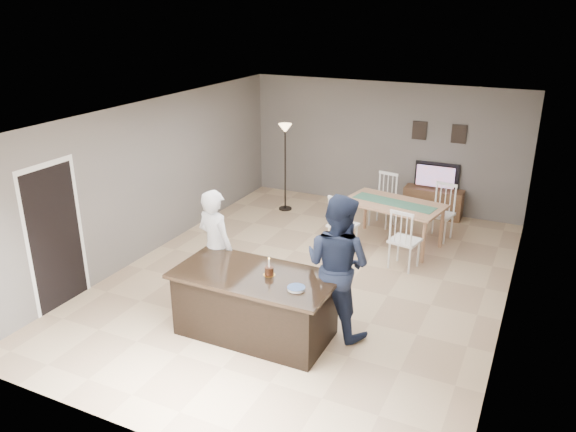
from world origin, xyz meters
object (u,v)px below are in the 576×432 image
at_px(tv_console, 433,202).
at_px(woman, 216,247).
at_px(plate_stack, 296,288).
at_px(dining_table, 393,210).
at_px(kitchen_island, 255,304).
at_px(man, 338,265).
at_px(floor_lamp, 285,144).
at_px(television, 436,176).
at_px(birthday_cake, 269,271).

bearing_deg(tv_console, woman, -113.18).
bearing_deg(plate_stack, dining_table, 87.61).
distance_m(kitchen_island, dining_table, 3.84).
xyz_separation_m(man, plate_stack, (-0.28, -0.70, -0.07)).
distance_m(man, floor_lamp, 4.91).
height_order(plate_stack, dining_table, dining_table).
bearing_deg(television, floor_lamp, 19.17).
xyz_separation_m(woman, plate_stack, (1.62, -0.70, 0.04)).
distance_m(tv_console, television, 0.57).
relative_size(man, floor_lamp, 1.05).
relative_size(plate_stack, dining_table, 0.10).
bearing_deg(woman, tv_console, -97.98).
bearing_deg(plate_stack, man, 68.43).
distance_m(birthday_cake, floor_lamp, 4.98).
height_order(tv_console, birthday_cake, birthday_cake).
relative_size(birthday_cake, floor_lamp, 0.13).
relative_size(man, dining_table, 0.88).
bearing_deg(kitchen_island, tv_console, 77.84).
distance_m(woman, floor_lamp, 4.18).
bearing_deg(plate_stack, kitchen_island, 167.37).
bearing_deg(woman, dining_table, -104.03).
bearing_deg(dining_table, tv_console, 89.35).
distance_m(tv_console, birthday_cake, 5.64).
relative_size(television, birthday_cake, 3.66).
xyz_separation_m(tv_console, man, (-0.25, -5.02, 0.68)).
bearing_deg(man, floor_lamp, -43.84).
xyz_separation_m(woman, birthday_cake, (1.14, -0.49, 0.08)).
height_order(tv_console, floor_lamp, floor_lamp).
height_order(kitchen_island, floor_lamp, floor_lamp).
relative_size(kitchen_island, dining_table, 0.96).
xyz_separation_m(birthday_cake, plate_stack, (0.49, -0.21, -0.04)).
bearing_deg(plate_stack, birthday_cake, 156.53).
height_order(kitchen_island, woman, woman).
relative_size(tv_console, plate_stack, 5.28).
height_order(woman, plate_stack, woman).
bearing_deg(tv_console, television, 90.00).
distance_m(tv_console, woman, 5.49).
height_order(tv_console, television, television).
distance_m(kitchen_island, birthday_cake, 0.54).
bearing_deg(man, dining_table, -75.73).
distance_m(television, plate_stack, 5.81).
distance_m(woman, plate_stack, 1.77).
height_order(birthday_cake, floor_lamp, floor_lamp).
bearing_deg(floor_lamp, television, 19.17).
xyz_separation_m(tv_console, plate_stack, (-0.53, -5.72, 0.62)).
distance_m(woman, birthday_cake, 1.24).
distance_m(kitchen_island, man, 1.22).
bearing_deg(kitchen_island, dining_table, 77.41).
bearing_deg(television, birthday_cake, 79.70).
bearing_deg(kitchen_island, plate_stack, -12.63).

